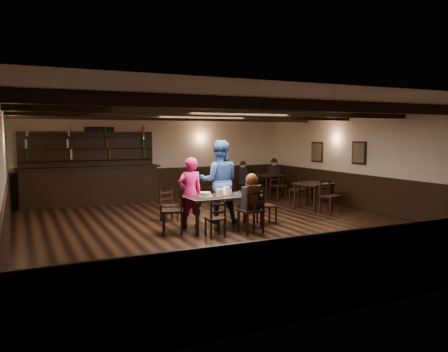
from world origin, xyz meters
name	(u,v)px	position (x,y,z in m)	size (l,w,h in m)	color
ground	(223,227)	(0.00, 0.00, 0.00)	(10.00, 10.00, 0.00)	black
room_shell	(223,151)	(0.01, 0.04, 1.75)	(9.02, 10.02, 2.71)	beige
dining_table	(223,199)	(-0.10, -0.18, 0.68)	(1.78, 0.96, 0.75)	black
chair_near_left	(217,216)	(-0.59, -0.91, 0.45)	(0.37, 0.35, 0.78)	black
chair_near_right	(253,207)	(0.25, -0.94, 0.58)	(0.48, 0.46, 0.99)	black
chair_end_left	(177,207)	(-1.21, -0.23, 0.59)	(0.58, 0.60, 1.01)	black
chair_end_right	(264,203)	(1.00, -0.14, 0.50)	(0.42, 0.43, 0.86)	black
chair_far_pushed	(168,203)	(-0.95, 1.19, 0.45)	(0.42, 0.40, 0.77)	black
woman_pink	(190,193)	(-0.71, 0.27, 0.80)	(0.58, 0.38, 1.60)	#DE1D70
man_blue	(219,181)	(0.14, 0.52, 0.99)	(0.97, 0.75, 1.99)	navy
seated_person	(251,194)	(0.25, -0.87, 0.85)	(0.35, 0.53, 0.86)	black
cake	(205,194)	(-0.50, -0.10, 0.79)	(0.31, 0.31, 0.10)	white
plate_stack_a	(220,193)	(-0.18, -0.21, 0.83)	(0.17, 0.17, 0.16)	white
plate_stack_b	(226,191)	(0.04, -0.08, 0.84)	(0.16, 0.16, 0.18)	white
tea_light	(220,194)	(-0.11, -0.05, 0.78)	(0.05, 0.05, 0.06)	#A5A8AD
salt_shaker	(237,194)	(0.21, -0.26, 0.79)	(0.03, 0.03, 0.08)	silver
pepper_shaker	(240,193)	(0.31, -0.21, 0.80)	(0.04, 0.04, 0.10)	#A5A8AD
drink_glass	(230,192)	(0.14, -0.06, 0.81)	(0.08, 0.08, 0.12)	silver
menu_red	(245,195)	(0.42, -0.29, 0.75)	(0.28, 0.20, 0.00)	maroon
menu_blue	(240,193)	(0.42, -0.04, 0.75)	(0.34, 0.24, 0.00)	#0D1942
bar_counter	(90,180)	(-2.25, 4.72, 0.73)	(4.19, 0.70, 2.20)	black
back_table_a	(314,186)	(3.30, 0.99, 0.66)	(1.06, 1.06, 0.75)	black
back_table_b	(267,178)	(3.38, 3.67, 0.65)	(1.01, 1.01, 0.75)	black
bg_patron_left	(243,172)	(2.55, 3.86, 0.85)	(0.30, 0.41, 0.76)	black
bg_patron_right	(274,170)	(3.76, 3.85, 0.88)	(0.32, 0.44, 0.82)	black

